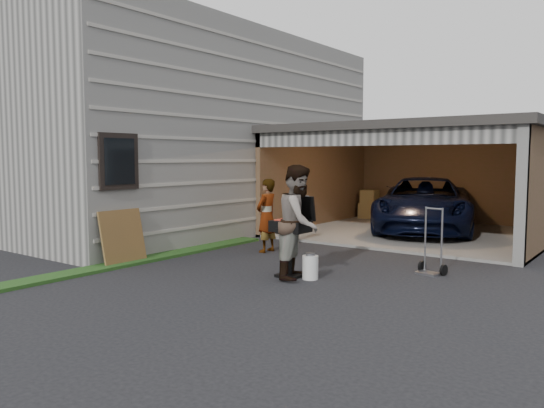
{
  "coord_description": "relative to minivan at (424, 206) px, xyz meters",
  "views": [
    {
      "loc": [
        6.09,
        -7.28,
        2.07
      ],
      "look_at": [
        -0.21,
        1.15,
        1.15
      ],
      "focal_mm": 35.0,
      "sensor_mm": 36.0,
      "label": 1
    }
  ],
  "objects": [
    {
      "name": "ground",
      "position": [
        -0.75,
        -6.9,
        -0.73
      ],
      "size": [
        80.0,
        80.0,
        0.0
      ],
      "primitive_type": "plane",
      "color": "black",
      "rests_on": "ground"
    },
    {
      "name": "house",
      "position": [
        -6.75,
        -2.9,
        2.02
      ],
      "size": [
        7.0,
        11.0,
        5.5
      ],
      "primitive_type": "cube",
      "color": "#474744",
      "rests_on": "ground"
    },
    {
      "name": "groundcover_strip",
      "position": [
        -3.0,
        -7.9,
        -0.7
      ],
      "size": [
        0.5,
        8.0,
        0.06
      ],
      "primitive_type": "cube",
      "color": "#193814",
      "rests_on": "ground"
    },
    {
      "name": "garage",
      "position": [
        0.01,
        -0.11,
        1.14
      ],
      "size": [
        6.8,
        6.3,
        2.9
      ],
      "color": "#605E59",
      "rests_on": "ground"
    },
    {
      "name": "minivan",
      "position": [
        0.0,
        0.0,
        0.0
      ],
      "size": [
        3.97,
        5.77,
        1.47
      ],
      "primitive_type": "imported",
      "rotation": [
        0.0,
        0.0,
        0.32
      ],
      "color": "black",
      "rests_on": "ground"
    },
    {
      "name": "woman",
      "position": [
        -1.66,
        -5.01,
        0.07
      ],
      "size": [
        0.4,
        0.6,
        1.62
      ],
      "primitive_type": "imported",
      "rotation": [
        0.0,
        0.0,
        -1.55
      ],
      "color": "#9BA5C3",
      "rests_on": "ground"
    },
    {
      "name": "man",
      "position": [
        0.32,
        -6.69,
        0.24
      ],
      "size": [
        0.97,
        1.12,
        1.95
      ],
      "primitive_type": "imported",
      "rotation": [
        0.0,
        0.0,
        1.85
      ],
      "color": "#462F1B",
      "rests_on": "ground"
    },
    {
      "name": "bbq_grill",
      "position": [
        0.15,
        -6.67,
        0.1
      ],
      "size": [
        0.63,
        0.55,
        1.4
      ],
      "color": "black",
      "rests_on": "ground"
    },
    {
      "name": "propane_tank",
      "position": [
        0.53,
        -6.65,
        -0.53
      ],
      "size": [
        0.34,
        0.34,
        0.41
      ],
      "primitive_type": "cylinder",
      "rotation": [
        0.0,
        0.0,
        -0.3
      ],
      "color": "white",
      "rests_on": "ground"
    },
    {
      "name": "plywood_panel",
      "position": [
        -3.09,
        -7.75,
        -0.2
      ],
      "size": [
        0.27,
        0.96,
        1.06
      ],
      "primitive_type": "cube",
      "rotation": [
        0.0,
        -0.21,
        0.0
      ],
      "color": "brown",
      "rests_on": "ground"
    },
    {
      "name": "hand_truck",
      "position": [
        2.04,
        -5.02,
        -0.5
      ],
      "size": [
        0.52,
        0.45,
        1.2
      ],
      "rotation": [
        0.0,
        0.0,
        -0.23
      ],
      "color": "slate",
      "rests_on": "ground"
    }
  ]
}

